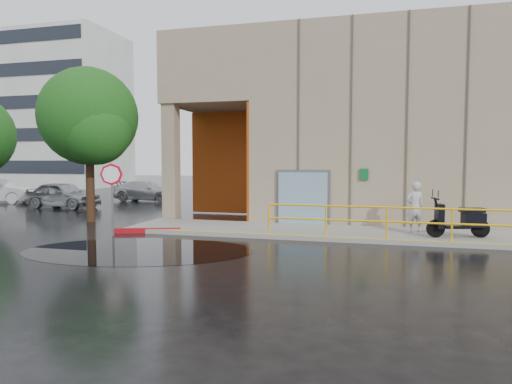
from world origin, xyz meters
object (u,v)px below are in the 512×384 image
Objects in this scene: scooter at (459,210)px; car_a at (63,195)px; person at (415,207)px; stop_sign at (112,183)px; red_curb at (147,231)px; tree_near at (90,120)px; car_c at (147,191)px.

car_a is (-19.24, 5.67, -0.31)m from scooter.
stop_sign is (-10.10, -2.59, 0.82)m from person.
tree_near is (-3.68, 2.08, 4.21)m from red_curb.
car_c is at bearing -18.85° from car_a.
person is 0.41× the size of car_a.
scooter is at bearing 128.65° from person.
red_curb is (-10.54, -0.96, -0.94)m from scooter.
car_c is (2.31, 5.11, -0.08)m from car_a.
car_a is 7.66m from tree_near.
stop_sign is at bearing -156.11° from car_c.
red_curb is 0.54× the size of car_c.
person is at bearing 135.57° from scooter.
scooter reaches higher than car_c.
car_a is at bearing 150.24° from scooter.
scooter is 0.81× the size of stop_sign.
tree_near is at bearing 119.94° from stop_sign.
tree_near is (5.02, -4.56, 3.58)m from car_a.
person is 1.51m from scooter.
car_c is at bearing 99.68° from stop_sign.
scooter reaches higher than car_a.
tree_near is at bearing 150.55° from red_curb.
scooter is at bearing -100.95° from car_a.
scooter is 0.31× the size of tree_near.
stop_sign is 4.76m from tree_near.
tree_near is (-12.93, 0.34, 3.28)m from person.
person is 0.27× the size of tree_near.
car_a is 0.95× the size of car_c.
stop_sign is 1.05× the size of red_curb.
red_curb is 13.38m from car_c.
scooter is 0.85× the size of red_curb.
car_c is (-6.39, 11.74, 0.56)m from red_curb.
person is at bearing -122.45° from car_c.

